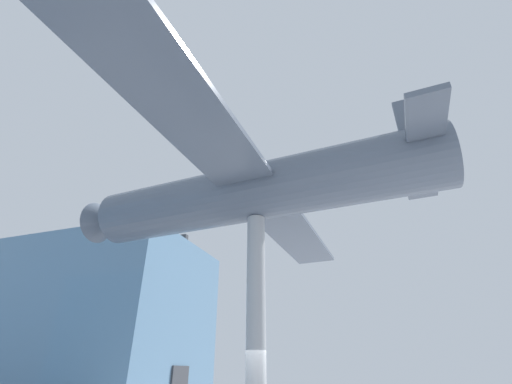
% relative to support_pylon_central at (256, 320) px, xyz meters
% --- Properties ---
extents(glass_pavilion_right, '(9.41, 15.75, 10.43)m').
position_rel_support_pylon_central_xyz_m(glass_pavilion_right, '(9.45, 15.62, 1.61)').
color(glass_pavilion_right, slate).
rests_on(glass_pavilion_right, ground_plane).
extents(support_pylon_central, '(0.59, 0.59, 6.63)m').
position_rel_support_pylon_central_xyz_m(support_pylon_central, '(0.00, 0.00, 0.00)').
color(support_pylon_central, '#999EA3').
rests_on(support_pylon_central, ground_plane).
extents(suspended_airplane, '(18.39, 14.22, 3.41)m').
position_rel_support_pylon_central_xyz_m(suspended_airplane, '(0.02, 0.24, 4.35)').
color(suspended_airplane, '#4C5666').
rests_on(suspended_airplane, support_pylon_central).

